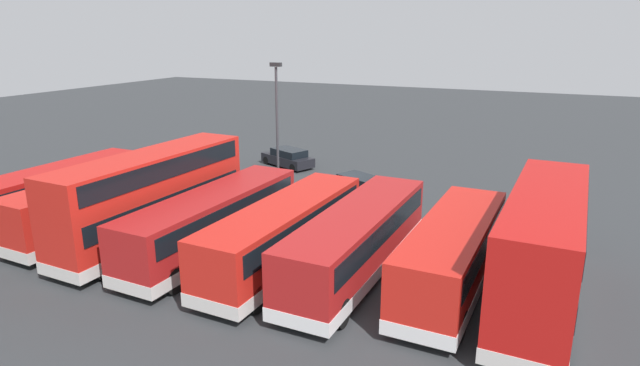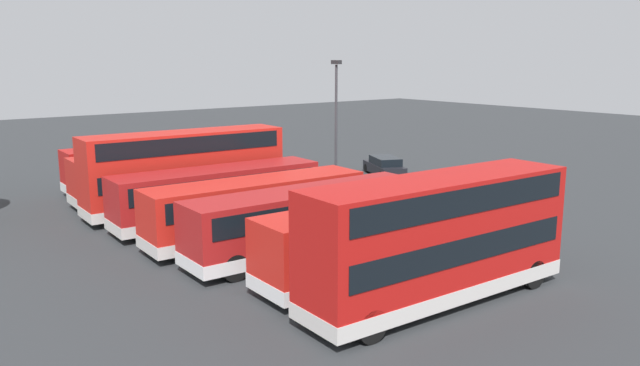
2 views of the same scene
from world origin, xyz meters
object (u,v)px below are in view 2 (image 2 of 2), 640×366
at_px(bus_single_deck_second, 374,238).
at_px(bus_single_deck_far_end, 146,165).
at_px(bus_single_deck_fourth, 257,207).
at_px(car_small_green, 413,194).
at_px(bus_double_decker_near_end, 439,236).
at_px(bus_double_decker_sixth, 185,169).
at_px(lamp_post_tall, 336,118).
at_px(bus_single_deck_fifth, 218,194).
at_px(bus_single_deck_third, 308,219).
at_px(car_hatchback_silver, 385,166).
at_px(bus_single_deck_seventh, 173,173).

height_order(bus_single_deck_second, bus_single_deck_far_end, same).
distance_m(bus_single_deck_fourth, car_small_green, 11.10).
height_order(bus_single_deck_far_end, car_small_green, bus_single_deck_far_end).
bearing_deg(bus_single_deck_fourth, bus_double_decker_near_end, -175.00).
bearing_deg(bus_single_deck_far_end, bus_single_deck_second, -179.00).
distance_m(bus_double_decker_sixth, car_small_green, 13.23).
bearing_deg(bus_double_decker_near_end, lamp_post_tall, -27.37).
bearing_deg(bus_single_deck_fifth, bus_single_deck_second, -175.36).
bearing_deg(bus_single_deck_second, bus_single_deck_third, 4.18).
bearing_deg(bus_double_decker_sixth, bus_double_decker_near_end, -176.62).
bearing_deg(bus_single_deck_third, bus_single_deck_fifth, 4.90).
bearing_deg(bus_single_deck_far_end, bus_single_deck_third, -179.71).
bearing_deg(bus_single_deck_third, bus_single_deck_second, -175.82).
bearing_deg(bus_single_deck_fourth, car_small_green, -87.51).
bearing_deg(bus_single_deck_third, car_hatchback_silver, -53.19).
distance_m(bus_single_deck_fourth, bus_single_deck_seventh, 10.91).
relative_size(bus_single_deck_fourth, bus_single_deck_fifth, 0.99).
bearing_deg(car_small_green, bus_single_deck_fourth, 92.49).
height_order(bus_double_decker_sixth, car_hatchback_silver, bus_double_decker_sixth).
relative_size(bus_single_deck_third, bus_single_deck_far_end, 1.10).
relative_size(bus_double_decker_near_end, lamp_post_tall, 1.30).
bearing_deg(bus_single_deck_seventh, bus_single_deck_far_end, 2.72).
bearing_deg(bus_single_deck_fifth, bus_double_decker_near_end, -176.29).
distance_m(bus_single_deck_second, car_small_green, 12.80).
relative_size(bus_double_decker_sixth, bus_single_deck_far_end, 1.10).
bearing_deg(bus_single_deck_second, bus_single_deck_far_end, 1.00).
bearing_deg(bus_double_decker_sixth, bus_single_deck_fifth, -177.97).
height_order(bus_single_deck_third, bus_single_deck_seventh, same).
height_order(bus_single_deck_far_end, car_hatchback_silver, bus_single_deck_far_end).
distance_m(bus_single_deck_fourth, bus_single_deck_fifth, 3.84).
distance_m(bus_single_deck_third, bus_single_deck_fifth, 7.10).
bearing_deg(car_small_green, bus_double_decker_near_end, 137.41).
height_order(bus_single_deck_fourth, bus_single_deck_seventh, same).
relative_size(bus_double_decker_sixth, car_small_green, 2.41).
bearing_deg(bus_single_deck_fourth, car_hatchback_silver, -62.39).
distance_m(bus_single_deck_third, bus_single_deck_fourth, 3.29).
bearing_deg(bus_single_deck_far_end, bus_double_decker_sixth, 174.97).
bearing_deg(car_small_green, bus_single_deck_seventh, 44.90).
xyz_separation_m(bus_double_decker_sixth, car_hatchback_silver, (1.21, -16.46, -1.75)).
bearing_deg(bus_single_deck_far_end, bus_single_deck_fifth, 177.25).
height_order(bus_single_deck_fifth, lamp_post_tall, lamp_post_tall).
bearing_deg(bus_single_deck_fifth, bus_single_deck_far_end, -2.75).
bearing_deg(lamp_post_tall, car_hatchback_silver, -66.48).
relative_size(bus_single_deck_third, car_hatchback_silver, 2.37).
xyz_separation_m(bus_single_deck_fourth, car_small_green, (0.48, -11.05, -0.92)).
distance_m(car_hatchback_silver, lamp_post_tall, 8.85).
bearing_deg(bus_single_deck_far_end, bus_single_deck_seventh, -177.28).
distance_m(bus_single_deck_fourth, bus_double_decker_sixth, 7.38).
xyz_separation_m(bus_single_deck_third, bus_single_deck_seventh, (14.12, -0.09, 0.00)).
height_order(bus_single_deck_fourth, bus_single_deck_far_end, same).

